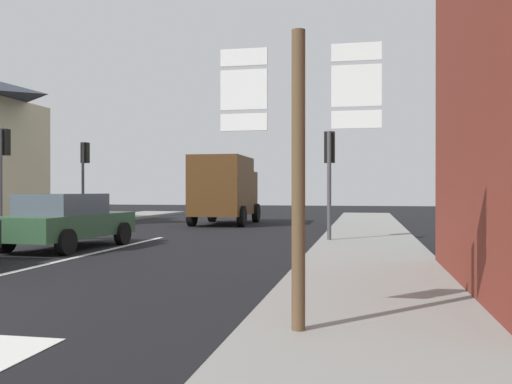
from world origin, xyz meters
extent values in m
plane|color=black|center=(0.00, 10.00, 0.00)|extent=(80.00, 80.00, 0.00)
cube|color=gray|center=(6.66, 8.00, 0.07)|extent=(2.80, 44.00, 0.14)
cube|color=silver|center=(0.00, 6.00, 0.01)|extent=(0.16, 12.00, 0.01)
cube|color=#2D5133|center=(-1.24, 8.31, 0.62)|extent=(2.07, 4.32, 0.60)
cube|color=#47515B|center=(-1.26, 8.06, 1.19)|extent=(1.71, 2.21, 0.55)
cylinder|color=black|center=(-2.00, 9.72, 0.32)|extent=(0.27, 0.66, 0.64)
cylinder|color=black|center=(-0.26, 9.59, 0.32)|extent=(0.27, 0.66, 0.64)
cylinder|color=black|center=(-2.21, 7.03, 0.32)|extent=(0.27, 0.66, 0.64)
cylinder|color=black|center=(-0.47, 6.90, 0.32)|extent=(0.27, 0.66, 0.64)
cube|color=#4C2D14|center=(0.32, 18.58, 1.75)|extent=(2.25, 3.73, 2.60)
cube|color=#4C2D14|center=(0.28, 21.08, 1.45)|extent=(2.11, 1.33, 2.00)
cube|color=#47515B|center=(0.28, 21.13, 2.25)|extent=(1.76, 0.13, 0.70)
cylinder|color=black|center=(-0.82, 21.01, 0.45)|extent=(0.29, 0.90, 0.90)
cylinder|color=black|center=(1.38, 21.05, 0.45)|extent=(0.29, 0.90, 0.90)
cylinder|color=black|center=(-0.76, 17.61, 0.45)|extent=(0.29, 0.90, 0.90)
cylinder|color=black|center=(1.44, 17.65, 0.45)|extent=(0.29, 0.90, 0.90)
cylinder|color=brown|center=(5.90, 0.42, 1.60)|extent=(0.14, 0.14, 3.20)
cube|color=white|center=(5.32, 0.47, 2.96)|extent=(0.50, 0.03, 0.18)
cube|color=black|center=(5.32, 0.49, 2.96)|extent=(0.43, 0.01, 0.13)
cube|color=white|center=(5.32, 0.47, 2.62)|extent=(0.50, 0.03, 0.42)
cube|color=black|center=(5.32, 0.49, 2.62)|extent=(0.43, 0.01, 0.32)
cube|color=white|center=(5.32, 0.47, 2.28)|extent=(0.50, 0.03, 0.18)
cube|color=black|center=(5.32, 0.49, 2.28)|extent=(0.43, 0.01, 0.13)
cube|color=white|center=(6.48, 0.47, 2.96)|extent=(0.50, 0.03, 0.18)
cube|color=black|center=(6.48, 0.49, 2.96)|extent=(0.43, 0.01, 0.13)
cube|color=white|center=(6.48, 0.47, 2.62)|extent=(0.50, 0.03, 0.42)
cube|color=black|center=(6.48, 0.49, 2.62)|extent=(0.43, 0.01, 0.32)
cube|color=white|center=(6.48, 0.47, 2.28)|extent=(0.50, 0.03, 0.18)
cube|color=black|center=(6.48, 0.49, 2.28)|extent=(0.43, 0.01, 0.13)
cylinder|color=#47474C|center=(-5.56, 11.46, 1.83)|extent=(0.12, 0.12, 3.66)
cube|color=black|center=(-5.56, 11.66, 3.21)|extent=(0.30, 0.28, 0.90)
sphere|color=#360303|center=(-5.56, 11.80, 3.48)|extent=(0.18, 0.18, 0.18)
sphere|color=#3C2303|center=(-5.56, 11.80, 3.20)|extent=(0.18, 0.18, 0.18)
sphere|color=#0CA526|center=(-5.56, 11.80, 2.92)|extent=(0.18, 0.18, 0.18)
cylinder|color=#47474C|center=(-5.56, 17.02, 1.83)|extent=(0.12, 0.12, 3.66)
cube|color=black|center=(-5.56, 17.22, 3.21)|extent=(0.30, 0.28, 0.90)
sphere|color=#360303|center=(-5.56, 17.36, 3.48)|extent=(0.18, 0.18, 0.18)
sphere|color=#3C2303|center=(-5.56, 17.36, 3.20)|extent=(0.18, 0.18, 0.18)
sphere|color=#0CA526|center=(-5.56, 17.36, 2.92)|extent=(0.18, 0.18, 0.18)
cylinder|color=#47474C|center=(5.56, 10.72, 1.63)|extent=(0.12, 0.12, 3.26)
cube|color=black|center=(5.56, 10.92, 2.81)|extent=(0.30, 0.28, 0.90)
sphere|color=#360303|center=(5.56, 11.06, 3.08)|extent=(0.18, 0.18, 0.18)
sphere|color=#3C2303|center=(5.56, 11.06, 2.80)|extent=(0.18, 0.18, 0.18)
sphere|color=#0CA526|center=(5.56, 11.06, 2.52)|extent=(0.18, 0.18, 0.18)
camera|label=1|loc=(6.57, -5.16, 1.57)|focal=38.67mm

